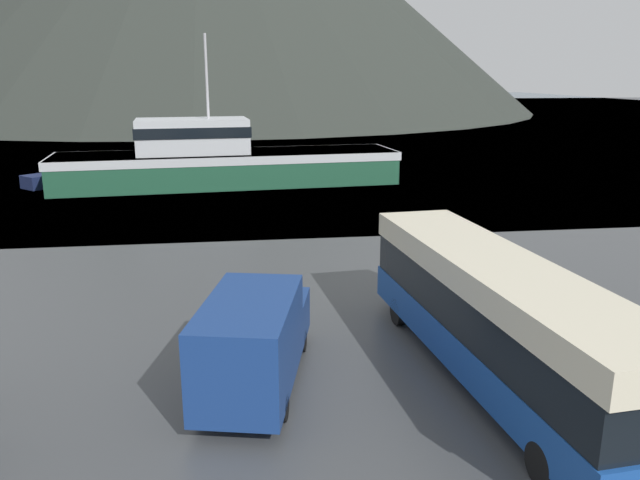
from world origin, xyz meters
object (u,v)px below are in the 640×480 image
tour_bus (495,314)px  storage_bin (565,320)px  fishing_boat (221,160)px  small_boat (69,177)px  delivery_van (255,338)px

tour_bus → storage_bin: 4.17m
fishing_boat → small_boat: (-11.44, 2.02, -1.37)m
fishing_boat → small_boat: fishing_boat is taller
tour_bus → delivery_van: bearing=170.3°
fishing_boat → small_boat: size_ratio=4.23×
tour_bus → storage_bin: size_ratio=8.19×
delivery_van → fishing_boat: fishing_boat is taller
delivery_van → fishing_boat: (-1.39, 31.55, 0.47)m
tour_bus → small_boat: tour_bus is taller
delivery_van → small_boat: size_ratio=1.09×
storage_bin → tour_bus: bearing=-146.1°
delivery_van → storage_bin: 9.78m
tour_bus → small_boat: size_ratio=2.05×
delivery_van → small_boat: 35.95m
tour_bus → delivery_van: size_ratio=1.88×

